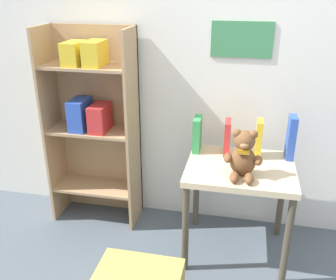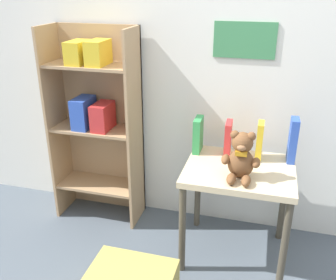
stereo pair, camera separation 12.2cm
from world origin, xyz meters
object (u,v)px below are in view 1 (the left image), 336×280
object	(u,v)px
display_table	(239,179)
book_standing_yellow	(259,139)
book_standing_red	(227,137)
book_standing_blue	(291,138)
book_standing_green	(197,134)
teddy_bear	(243,156)
bookshelf_side	(93,117)

from	to	relation	value
display_table	book_standing_yellow	size ratio (longest dim) A/B	2.68
book_standing_red	book_standing_blue	world-z (taller)	book_standing_blue
display_table	book_standing_green	bearing A→B (deg)	148.91
teddy_bear	bookshelf_side	bearing A→B (deg)	160.84
bookshelf_side	book_standing_blue	world-z (taller)	bookshelf_side
teddy_bear	display_table	bearing A→B (deg)	94.40
display_table	book_standing_red	xyz separation A→B (m)	(-0.09, 0.16, 0.19)
book_standing_yellow	display_table	bearing A→B (deg)	-121.61
teddy_bear	book_standing_blue	bearing A→B (deg)	46.83
teddy_bear	book_standing_blue	xyz separation A→B (m)	(0.27, 0.29, 0.01)
display_table	book_standing_red	world-z (taller)	book_standing_red
display_table	book_standing_yellow	xyz separation A→B (m)	(0.09, 0.15, 0.20)
bookshelf_side	book_standing_green	size ratio (longest dim) A/B	6.17
bookshelf_side	book_standing_yellow	xyz separation A→B (m)	(1.07, -0.08, -0.03)
bookshelf_side	book_standing_green	world-z (taller)	bookshelf_side
display_table	book_standing_green	size ratio (longest dim) A/B	2.86
display_table	book_standing_blue	bearing A→B (deg)	31.14
display_table	book_standing_blue	distance (m)	0.39
book_standing_green	book_standing_blue	size ratio (longest dim) A/B	0.82
book_standing_red	book_standing_yellow	world-z (taller)	book_standing_yellow
book_standing_blue	book_standing_red	bearing A→B (deg)	179.57
book_standing_green	book_standing_yellow	bearing A→B (deg)	-3.65
bookshelf_side	teddy_bear	bearing A→B (deg)	-19.16
teddy_bear	book_standing_green	distance (m)	0.40
display_table	book_standing_green	xyz separation A→B (m)	(-0.28, 0.17, 0.20)
teddy_bear	book_standing_yellow	xyz separation A→B (m)	(0.08, 0.27, -0.01)
bookshelf_side	book_standing_red	distance (m)	0.89
display_table	book_standing_red	distance (m)	0.27
book_standing_green	book_standing_red	size ratio (longest dim) A/B	1.03
bookshelf_side	book_standing_yellow	world-z (taller)	bookshelf_side
bookshelf_side	display_table	distance (m)	1.03
book_standing_green	book_standing_blue	xyz separation A→B (m)	(0.55, 0.00, 0.02)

